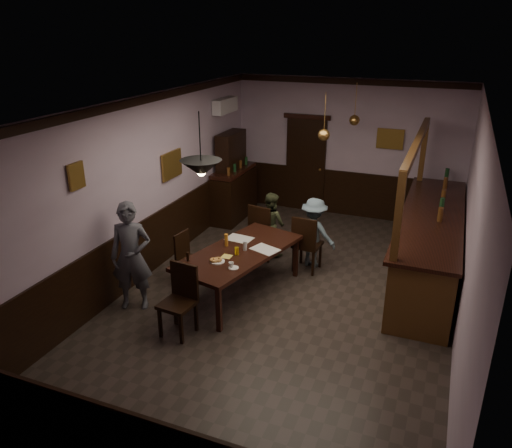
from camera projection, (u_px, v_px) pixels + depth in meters
The scene contains 31 objects.
room at pixel (289, 207), 7.39m from camera, with size 5.01×8.01×3.01m.
dining_table at pixel (239, 254), 7.78m from camera, with size 1.50×2.38×0.75m.
chair_far_left at pixel (263, 229), 9.02m from camera, with size 0.52×0.52×1.04m.
chair_far_right at pixel (306, 242), 8.53m from camera, with size 0.48×0.48×1.03m.
chair_near at pixel (180, 296), 6.85m from camera, with size 0.48×0.48×1.01m.
chair_side at pixel (187, 256), 8.20m from camera, with size 0.42×0.42×0.88m.
person_standing at pixel (131, 257), 7.36m from camera, with size 0.61×0.40×1.67m, color #50515B.
person_seated_left at pixel (271, 223), 9.23m from camera, with size 0.58×0.45×1.19m, color #3D4328.
person_seated_right at pixel (314, 233), 8.73m from camera, with size 0.81×0.47×1.26m, color slate.
newspaper_left at pixel (239, 239), 8.18m from camera, with size 0.42×0.30×0.01m, color silver.
newspaper_right at pixel (265, 249), 7.79m from camera, with size 0.42×0.30×0.01m, color silver.
napkin at pixel (227, 256), 7.56m from camera, with size 0.15×0.15×0.00m, color #E5CE54.
saucer at pixel (233, 268), 7.20m from camera, with size 0.15×0.15×0.01m, color white.
coffee_cup at pixel (231, 265), 7.19m from camera, with size 0.08×0.08×0.07m, color white.
pastry_plate at pixel (217, 261), 7.39m from camera, with size 0.22×0.22×0.01m, color white.
pastry_ring_a at pixel (214, 260), 7.37m from camera, with size 0.13×0.13×0.04m, color #C68C47.
pastry_ring_b at pixel (218, 260), 7.38m from camera, with size 0.13×0.13×0.04m, color #C68C47.
soda_can at pixel (237, 251), 7.60m from camera, with size 0.07×0.07×0.12m, color yellow.
beer_glass at pixel (226, 240), 7.89m from camera, with size 0.06×0.06×0.20m, color #BF721E.
water_glass at pixel (245, 246), 7.75m from camera, with size 0.06×0.06×0.15m, color silver.
pepper_mill at pixel (188, 256), 7.40m from camera, with size 0.04×0.04×0.14m, color black.
sideboard at pixel (233, 184), 10.90m from camera, with size 0.52×1.44×1.91m.
bar_counter at pixel (429, 243), 8.38m from camera, with size 0.98×4.20×2.36m.
door_back at pixel (306, 165), 11.27m from camera, with size 0.90×0.06×2.10m, color black.
ac_unit at pixel (225, 105), 10.35m from camera, with size 0.20×0.85×0.30m.
picture_left_small at pixel (76, 176), 6.62m from camera, with size 0.04×0.28×0.36m.
picture_left_large at pixel (172, 165), 8.85m from camera, with size 0.04×0.62×0.48m.
picture_back at pixel (390, 139), 10.38m from camera, with size 0.55×0.04×0.42m.
pendant_iron at pixel (201, 168), 6.60m from camera, with size 0.56×0.56×0.86m.
pendant_brass_mid at pixel (324, 135), 8.34m from camera, with size 0.20×0.20×0.81m.
pendant_brass_far at pixel (354, 120), 9.61m from camera, with size 0.20×0.20×0.81m.
Camera 1 is at (2.13, -6.63, 4.03)m, focal length 35.00 mm.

